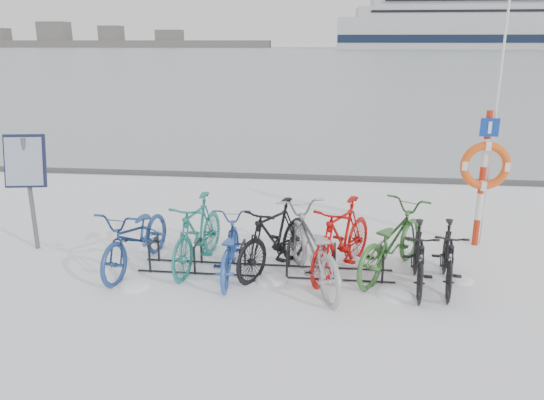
{
  "coord_description": "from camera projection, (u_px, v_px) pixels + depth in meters",
  "views": [
    {
      "loc": [
        0.96,
        -7.63,
        3.51
      ],
      "look_at": [
        0.04,
        0.6,
        1.0
      ],
      "focal_mm": 35.0,
      "sensor_mm": 36.0,
      "label": 1
    }
  ],
  "objects": [
    {
      "name": "quay_edge",
      "position": [
        293.0,
        177.0,
        13.98
      ],
      "size": [
        400.0,
        0.25,
        0.1
      ],
      "primitive_type": "cube",
      "color": "#3F3F42",
      "rests_on": "ground"
    },
    {
      "name": "bike_0",
      "position": [
        137.0,
        235.0,
        8.43
      ],
      "size": [
        1.01,
        2.14,
        1.08
      ],
      "primitive_type": "imported",
      "rotation": [
        0.0,
        0.0,
        -0.15
      ],
      "color": "navy",
      "rests_on": "ground"
    },
    {
      "name": "bike_7",
      "position": [
        419.0,
        255.0,
        7.76
      ],
      "size": [
        0.61,
        1.67,
        0.98
      ],
      "primitive_type": "imported",
      "rotation": [
        0.0,
        0.0,
        -0.09
      ],
      "color": "black",
      "rests_on": "ground"
    },
    {
      "name": "bike_2",
      "position": [
        229.0,
        246.0,
        8.17
      ],
      "size": [
        0.75,
        1.83,
        0.94
      ],
      "primitive_type": "imported",
      "rotation": [
        0.0,
        0.0,
        3.21
      ],
      "color": "#2A51A8",
      "rests_on": "ground"
    },
    {
      "name": "bike_8",
      "position": [
        448.0,
        254.0,
        7.78
      ],
      "size": [
        0.68,
        1.68,
        0.98
      ],
      "primitive_type": "imported",
      "rotation": [
        0.0,
        0.0,
        -0.14
      ],
      "color": "black",
      "rests_on": "ground"
    },
    {
      "name": "cruise_ferry",
      "position": [
        515.0,
        16.0,
        213.3
      ],
      "size": [
        143.58,
        27.07,
        47.18
      ],
      "color": "silver",
      "rests_on": "ground"
    },
    {
      "name": "bike_6",
      "position": [
        391.0,
        238.0,
        8.22
      ],
      "size": [
        1.75,
        2.22,
        1.12
      ],
      "primitive_type": "imported",
      "rotation": [
        0.0,
        0.0,
        2.6
      ],
      "color": "#376E31",
      "rests_on": "ground"
    },
    {
      "name": "lifebuoy_station",
      "position": [
        485.0,
        166.0,
        9.01
      ],
      "size": [
        0.84,
        0.23,
        4.35
      ],
      "color": "#B9280E",
      "rests_on": "ground"
    },
    {
      "name": "ice_sheet",
      "position": [
        330.0,
        53.0,
        155.85
      ],
      "size": [
        400.0,
        298.0,
        0.02
      ],
      "primitive_type": "cube",
      "color": "#AAB9C0",
      "rests_on": "ground"
    },
    {
      "name": "snow_drifts",
      "position": [
        290.0,
        277.0,
        8.19
      ],
      "size": [
        5.86,
        1.82,
        0.19
      ],
      "color": "white",
      "rests_on": "ground"
    },
    {
      "name": "bike_3",
      "position": [
        275.0,
        235.0,
        8.3
      ],
      "size": [
        1.41,
        1.93,
        1.15
      ],
      "primitive_type": "imported",
      "rotation": [
        0.0,
        0.0,
        -0.51
      ],
      "color": "black",
      "rests_on": "ground"
    },
    {
      "name": "shoreline",
      "position": [
        89.0,
        42.0,
        267.87
      ],
      "size": [
        180.0,
        12.0,
        9.5
      ],
      "color": "#515151",
      "rests_on": "ground"
    },
    {
      "name": "ground",
      "position": [
        265.0,
        271.0,
        8.38
      ],
      "size": [
        900.0,
        900.0,
        0.0
      ],
      "primitive_type": "plane",
      "color": "white",
      "rests_on": "ground"
    },
    {
      "name": "bike_5",
      "position": [
        342.0,
        236.0,
        8.21
      ],
      "size": [
        1.4,
        2.02,
        1.19
      ],
      "primitive_type": "imported",
      "rotation": [
        0.0,
        0.0,
        -0.47
      ],
      "color": "#B90E0A",
      "rests_on": "ground"
    },
    {
      "name": "bike_1",
      "position": [
        198.0,
        231.0,
        8.47
      ],
      "size": [
        0.84,
        2.01,
        1.17
      ],
      "primitive_type": "imported",
      "rotation": [
        0.0,
        0.0,
        -0.15
      ],
      "color": "#1E7369",
      "rests_on": "ground"
    },
    {
      "name": "bike_4",
      "position": [
        312.0,
        246.0,
        7.86
      ],
      "size": [
        1.52,
        2.36,
        1.17
      ],
      "primitive_type": "imported",
      "rotation": [
        0.0,
        0.0,
        3.51
      ],
      "color": "#999DA1",
      "rests_on": "ground"
    },
    {
      "name": "info_board",
      "position": [
        26.0,
        168.0,
        8.88
      ],
      "size": [
        0.71,
        0.36,
        2.02
      ],
      "rotation": [
        0.0,
        0.0,
        0.17
      ],
      "color": "#595B5E",
      "rests_on": "ground"
    },
    {
      "name": "bike_rack",
      "position": [
        265.0,
        261.0,
        8.33
      ],
      "size": [
        4.0,
        0.48,
        0.46
      ],
      "color": "black",
      "rests_on": "ground"
    }
  ]
}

